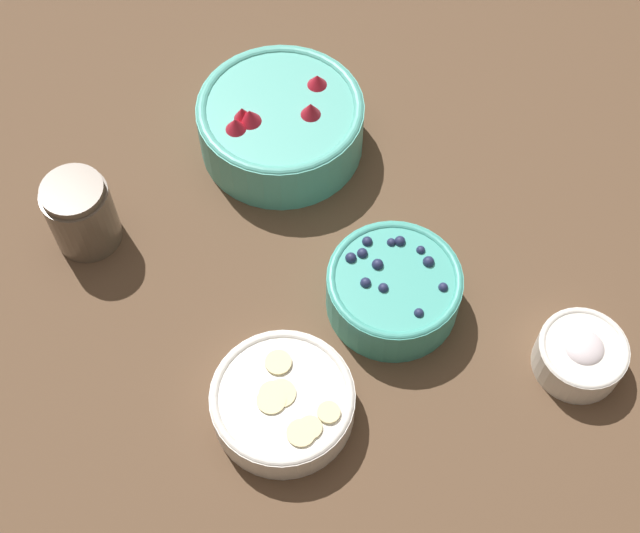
{
  "coord_description": "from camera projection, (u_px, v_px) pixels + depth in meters",
  "views": [
    {
      "loc": [
        -0.44,
        0.32,
        0.93
      ],
      "look_at": [
        -0.01,
        0.02,
        0.04
      ],
      "focal_mm": 50.0,
      "sensor_mm": 36.0,
      "label": 1
    }
  ],
  "objects": [
    {
      "name": "bowl_bananas",
      "position": [
        283.0,
        402.0,
        0.96
      ],
      "size": [
        0.16,
        0.16,
        0.05
      ],
      "color": "white",
      "rests_on": "ground_plane"
    },
    {
      "name": "bowl_blueberries",
      "position": [
        394.0,
        288.0,
        1.02
      ],
      "size": [
        0.16,
        0.16,
        0.07
      ],
      "color": "#47AD9E",
      "rests_on": "ground_plane"
    },
    {
      "name": "jar_chocolate",
      "position": [
        82.0,
        215.0,
        1.06
      ],
      "size": [
        0.08,
        0.08,
        0.1
      ],
      "color": "brown",
      "rests_on": "ground_plane"
    },
    {
      "name": "bowl_strawberries",
      "position": [
        281.0,
        122.0,
        1.14
      ],
      "size": [
        0.21,
        0.21,
        0.09
      ],
      "color": "#56B7A8",
      "rests_on": "ground_plane"
    },
    {
      "name": "ground_plane",
      "position": [
        332.0,
        270.0,
        1.08
      ],
      "size": [
        4.0,
        4.0,
        0.0
      ],
      "primitive_type": "plane",
      "color": "brown"
    },
    {
      "name": "bowl_cream",
      "position": [
        581.0,
        354.0,
        0.99
      ],
      "size": [
        0.1,
        0.1,
        0.05
      ],
      "color": "white",
      "rests_on": "ground_plane"
    }
  ]
}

